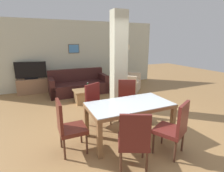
# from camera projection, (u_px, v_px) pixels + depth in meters

# --- Properties ---
(ground_plane) EXTENTS (18.00, 18.00, 0.00)m
(ground_plane) POSITION_uv_depth(u_px,v_px,m) (129.00, 136.00, 3.62)
(ground_plane) COLOR #9B7143
(back_wall) EXTENTS (7.20, 0.09, 2.70)m
(back_wall) POSITION_uv_depth(u_px,v_px,m) (76.00, 55.00, 7.21)
(back_wall) COLOR beige
(back_wall) RESTS_ON ground_plane
(divider_pillar) EXTENTS (0.41, 0.32, 2.70)m
(divider_pillar) POSITION_uv_depth(u_px,v_px,m) (119.00, 62.00, 4.84)
(divider_pillar) COLOR beige
(divider_pillar) RESTS_ON ground_plane
(dining_table) EXTENTS (1.66, 0.87, 0.73)m
(dining_table) POSITION_uv_depth(u_px,v_px,m) (129.00, 110.00, 3.47)
(dining_table) COLOR olive
(dining_table) RESTS_ON ground_plane
(dining_chair_head_left) EXTENTS (0.46, 0.46, 0.97)m
(dining_chair_head_left) POSITION_uv_depth(u_px,v_px,m) (68.00, 125.00, 3.00)
(dining_chair_head_left) COLOR #5C2118
(dining_chair_head_left) RESTS_ON ground_plane
(dining_chair_near_left) EXTENTS (0.61, 0.61, 0.97)m
(dining_chair_near_left) POSITION_uv_depth(u_px,v_px,m) (134.00, 139.00, 2.58)
(dining_chair_near_left) COLOR #5B1F1B
(dining_chair_near_left) RESTS_ON ground_plane
(dining_chair_near_right) EXTENTS (0.62, 0.62, 0.97)m
(dining_chair_near_right) POSITION_uv_depth(u_px,v_px,m) (174.00, 127.00, 2.94)
(dining_chair_near_right) COLOR maroon
(dining_chair_near_right) RESTS_ON ground_plane
(dining_chair_far_right) EXTENTS (0.61, 0.61, 0.97)m
(dining_chair_far_right) POSITION_uv_depth(u_px,v_px,m) (127.00, 98.00, 4.39)
(dining_chair_far_right) COLOR maroon
(dining_chair_far_right) RESTS_ON ground_plane
(dining_chair_far_left) EXTENTS (0.62, 0.62, 0.97)m
(dining_chair_far_left) POSITION_uv_depth(u_px,v_px,m) (97.00, 103.00, 4.04)
(dining_chair_far_left) COLOR maroon
(dining_chair_far_left) RESTS_ON ground_plane
(sofa) EXTENTS (2.07, 0.91, 0.88)m
(sofa) POSITION_uv_depth(u_px,v_px,m) (78.00, 86.00, 6.51)
(sofa) COLOR #3D1C1A
(sofa) RESTS_ON ground_plane
(armchair) EXTENTS (1.25, 1.26, 0.88)m
(armchair) POSITION_uv_depth(u_px,v_px,m) (127.00, 83.00, 6.90)
(armchair) COLOR beige
(armchair) RESTS_ON ground_plane
(coffee_table) EXTENTS (0.69, 0.56, 0.41)m
(coffee_table) POSITION_uv_depth(u_px,v_px,m) (85.00, 96.00, 5.58)
(coffee_table) COLOR #9D7447
(coffee_table) RESTS_ON ground_plane
(bottle) EXTENTS (0.08, 0.08, 0.27)m
(bottle) POSITION_uv_depth(u_px,v_px,m) (88.00, 88.00, 5.40)
(bottle) COLOR #194C23
(bottle) RESTS_ON coffee_table
(tv_stand) EXTENTS (1.06, 0.40, 0.55)m
(tv_stand) POSITION_uv_depth(u_px,v_px,m) (33.00, 86.00, 6.54)
(tv_stand) COLOR #9A6E4D
(tv_stand) RESTS_ON ground_plane
(tv_screen) EXTENTS (1.07, 0.27, 0.63)m
(tv_screen) POSITION_uv_depth(u_px,v_px,m) (31.00, 71.00, 6.39)
(tv_screen) COLOR black
(tv_screen) RESTS_ON tv_stand
(floor_lamp) EXTENTS (0.32, 0.32, 1.76)m
(floor_lamp) POSITION_uv_depth(u_px,v_px,m) (126.00, 51.00, 7.39)
(floor_lamp) COLOR #B7B7BC
(floor_lamp) RESTS_ON ground_plane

